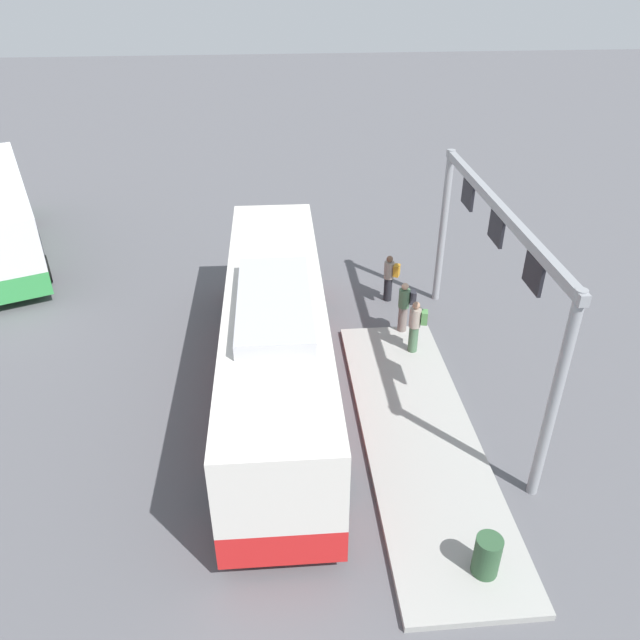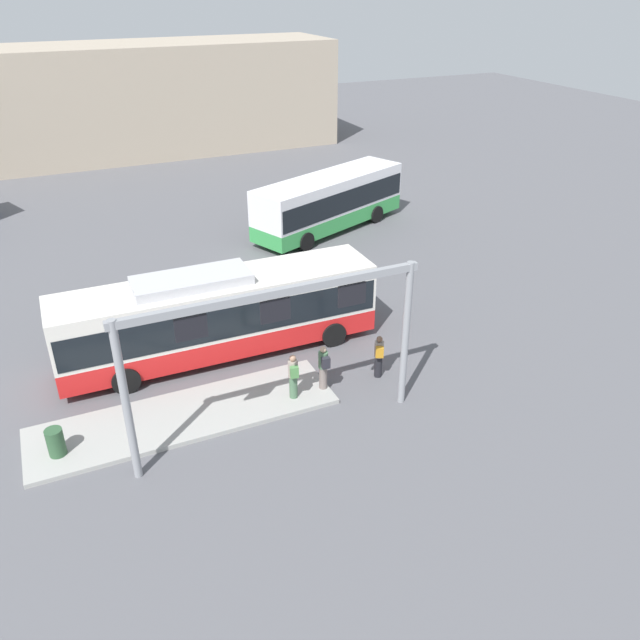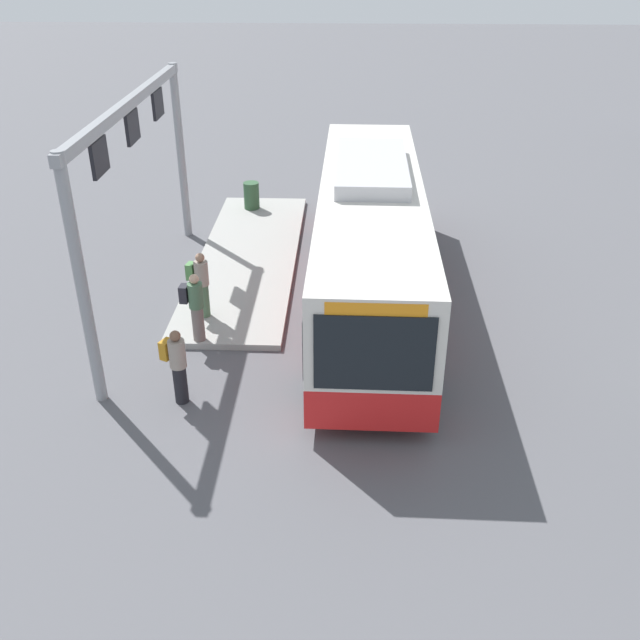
{
  "view_description": "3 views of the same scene",
  "coord_description": "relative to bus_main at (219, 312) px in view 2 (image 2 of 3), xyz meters",
  "views": [
    {
      "loc": [
        -13.68,
        0.02,
        10.62
      ],
      "look_at": [
        1.42,
        -1.28,
        1.32
      ],
      "focal_mm": 34.69,
      "sensor_mm": 36.0,
      "label": 1
    },
    {
      "loc": [
        -5.29,
        -20.71,
        12.94
      ],
      "look_at": [
        3.37,
        -1.75,
        1.56
      ],
      "focal_mm": 35.72,
      "sensor_mm": 36.0,
      "label": 2
    },
    {
      "loc": [
        16.51,
        -0.6,
        8.58
      ],
      "look_at": [
        4.24,
        -1.09,
        1.72
      ],
      "focal_mm": 39.73,
      "sensor_mm": 36.0,
      "label": 3
    }
  ],
  "objects": [
    {
      "name": "station_building",
      "position": [
        3.54,
        33.14,
        2.33
      ],
      "size": [
        31.09,
        8.0,
        8.29
      ],
      "primitive_type": "cube",
      "color": "tan",
      "rests_on": "ground"
    },
    {
      "name": "person_waiting_near",
      "position": [
        2.48,
        -3.99,
        -0.76
      ],
      "size": [
        0.37,
        0.54,
        1.67
      ],
      "rotation": [
        0.0,
        0.0,
        1.49
      ],
      "color": "slate",
      "rests_on": "platform_curb"
    },
    {
      "name": "platform_curb",
      "position": [
        -2.31,
        -3.45,
        -1.73
      ],
      "size": [
        10.0,
        2.8,
        0.16
      ],
      "primitive_type": "cube",
      "color": "#9E9E99",
      "rests_on": "ground"
    },
    {
      "name": "person_waiting_mid",
      "position": [
        1.33,
        -4.08,
        -0.76
      ],
      "size": [
        0.41,
        0.57,
        1.67
      ],
      "rotation": [
        0.0,
        0.0,
        1.36
      ],
      "color": "#476B4C",
      "rests_on": "platform_curb"
    },
    {
      "name": "platform_sign_gantry",
      "position": [
        0.22,
        -5.6,
        1.94
      ],
      "size": [
        9.3,
        0.24,
        5.2
      ],
      "color": "gray",
      "rests_on": "ground"
    },
    {
      "name": "bus_background_right",
      "position": [
        9.56,
        10.53,
        -0.04
      ],
      "size": [
        10.12,
        6.09,
        3.1
      ],
      "rotation": [
        0.0,
        0.0,
        3.53
      ],
      "color": "green",
      "rests_on": "ground"
    },
    {
      "name": "ground_plane",
      "position": [
        0.01,
        -0.0,
        -1.81
      ],
      "size": [
        120.0,
        120.0,
        0.0
      ],
      "primitive_type": "plane",
      "color": "#56565B"
    },
    {
      "name": "trash_bin",
      "position": [
        -6.28,
        -3.82,
        -1.2
      ],
      "size": [
        0.52,
        0.52,
        0.9
      ],
      "primitive_type": "cylinder",
      "color": "#2D5133",
      "rests_on": "platform_curb"
    },
    {
      "name": "person_boarding",
      "position": [
        4.7,
        -3.94,
        -0.92
      ],
      "size": [
        0.5,
        0.6,
        1.67
      ],
      "rotation": [
        0.0,
        0.0,
        1.13
      ],
      "color": "black",
      "rests_on": "ground"
    },
    {
      "name": "bus_main",
      "position": [
        0.0,
        0.0,
        0.0
      ],
      "size": [
        12.03,
        2.8,
        3.46
      ],
      "rotation": [
        0.0,
        0.0,
        -0.01
      ],
      "color": "red",
      "rests_on": "ground"
    }
  ]
}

